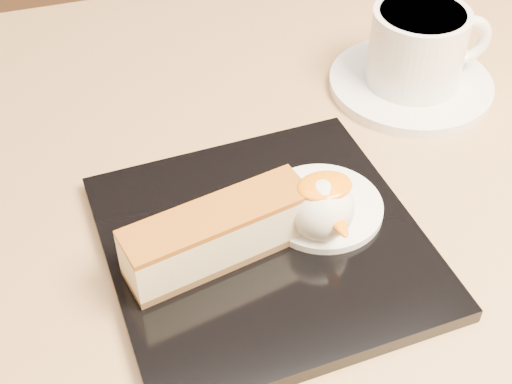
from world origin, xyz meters
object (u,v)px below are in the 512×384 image
object	(u,v)px
ice_cream_scoop	(321,208)
coffee_cup	(419,45)
table	(302,349)
saucer	(410,84)
dessert_plate	(264,244)
cheesecake	(218,234)

from	to	relation	value
ice_cream_scoop	coffee_cup	xyz separation A→B (m)	(0.15, 0.16, 0.01)
ice_cream_scoop	coffee_cup	bearing A→B (deg)	45.36
table	saucer	xyz separation A→B (m)	(0.15, 0.14, 0.16)
dessert_plate	cheesecake	distance (m)	0.04
cheesecake	ice_cream_scoop	size ratio (longest dim) A/B	2.92
cheesecake	saucer	world-z (taller)	cheesecake
cheesecake	dessert_plate	bearing A→B (deg)	-3.99
cheesecake	coffee_cup	bearing A→B (deg)	22.10
table	dessert_plate	distance (m)	0.17
table	dessert_plate	bearing A→B (deg)	-168.48
dessert_plate	coffee_cup	bearing A→B (deg)	37.86
dessert_plate	coffee_cup	distance (m)	0.25
coffee_cup	cheesecake	bearing A→B (deg)	-141.76
table	ice_cream_scoop	distance (m)	0.19
dessert_plate	saucer	size ratio (longest dim) A/B	1.47
ice_cream_scoop	saucer	xyz separation A→B (m)	(0.15, 0.16, -0.03)
table	saucer	distance (m)	0.26
dessert_plate	ice_cream_scoop	xyz separation A→B (m)	(0.04, -0.01, 0.03)
saucer	coffee_cup	size ratio (longest dim) A/B	1.31
cheesecake	coffee_cup	distance (m)	0.28
cheesecake	saucer	size ratio (longest dim) A/B	0.91
cheesecake	saucer	distance (m)	0.28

